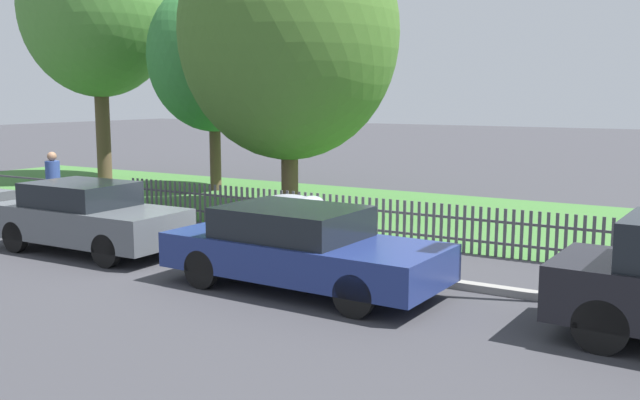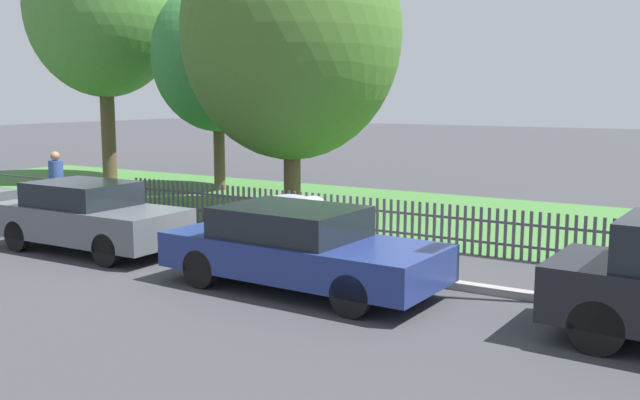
% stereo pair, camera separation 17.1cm
% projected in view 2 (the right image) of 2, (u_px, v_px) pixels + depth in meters
% --- Properties ---
extents(ground_plane, '(120.00, 120.00, 0.00)m').
position_uv_depth(ground_plane, '(277.00, 263.00, 13.16)').
color(ground_plane, '#38383D').
extents(kerb_stone, '(37.53, 0.20, 0.12)m').
position_uv_depth(kerb_stone, '(280.00, 259.00, 13.24)').
color(kerb_stone, gray).
rests_on(kerb_stone, ground).
extents(grass_strip, '(37.53, 7.72, 0.01)m').
position_uv_depth(grass_strip, '(420.00, 214.00, 18.61)').
color(grass_strip, '#3D7033').
rests_on(grass_strip, ground).
extents(park_fence, '(37.53, 0.05, 0.95)m').
position_uv_depth(park_fence, '(348.00, 217.00, 15.30)').
color(park_fence, '#4C4C51').
rests_on(park_fence, ground).
extents(parked_car_black_saloon, '(4.08, 1.71, 1.38)m').
position_uv_depth(parked_car_black_saloon, '(88.00, 216.00, 14.10)').
color(parked_car_black_saloon, '#51565B').
rests_on(parked_car_black_saloon, ground).
extents(parked_car_navy_estate, '(4.61, 1.97, 1.32)m').
position_uv_depth(parked_car_navy_estate, '(299.00, 247.00, 11.35)').
color(parked_car_navy_estate, navy).
rests_on(parked_car_navy_estate, ground).
extents(covered_motorcycle, '(2.04, 0.86, 1.00)m').
position_uv_depth(covered_motorcycle, '(296.00, 212.00, 15.13)').
color(covered_motorcycle, black).
rests_on(covered_motorcycle, ground).
extents(tree_nearest_kerb, '(5.45, 5.45, 9.27)m').
position_uv_depth(tree_nearest_kerb, '(103.00, 9.00, 25.35)').
color(tree_nearest_kerb, brown).
rests_on(tree_nearest_kerb, ground).
extents(tree_behind_motorcycle, '(4.19, 4.19, 6.73)m').
position_uv_depth(tree_behind_motorcycle, '(217.00, 56.00, 22.72)').
color(tree_behind_motorcycle, brown).
rests_on(tree_behind_motorcycle, ground).
extents(tree_mid_park, '(5.58, 5.58, 7.85)m').
position_uv_depth(tree_mid_park, '(291.00, 33.00, 17.96)').
color(tree_mid_park, brown).
rests_on(tree_mid_park, ground).
extents(pedestrian_near_fence, '(0.46, 0.46, 1.71)m').
position_uv_depth(pedestrian_near_fence, '(57.00, 182.00, 17.57)').
color(pedestrian_near_fence, '#2D3351').
rests_on(pedestrian_near_fence, ground).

